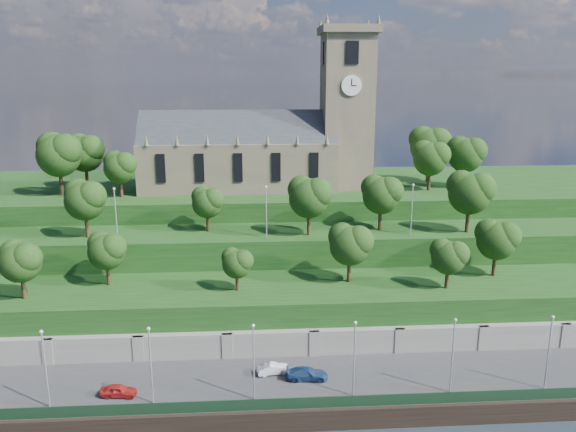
{
  "coord_description": "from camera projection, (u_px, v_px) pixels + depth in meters",
  "views": [
    {
      "loc": [
        -1.93,
        -47.64,
        33.52
      ],
      "look_at": [
        3.21,
        30.0,
        14.0
      ],
      "focal_mm": 35.0,
      "sensor_mm": 36.0,
      "label": 1
    }
  ],
  "objects": [
    {
      "name": "car_right",
      "position": [
        307.0,
        374.0,
        59.79
      ],
      "size": [
        4.54,
        2.07,
        1.29
      ],
      "primitive_type": "imported",
      "rotation": [
        0.0,
        0.0,
        1.51
      ],
      "color": "navy",
      "rests_on": "promenade"
    },
    {
      "name": "lamp_posts_promenade",
      "position": [
        254.0,
        357.0,
        55.04
      ],
      "size": [
        60.36,
        0.36,
        8.19
      ],
      "color": "#B2B2B7",
      "rests_on": "promenade"
    },
    {
      "name": "fence",
      "position": [
        275.0,
        404.0,
        54.33
      ],
      "size": [
        160.0,
        0.1,
        1.2
      ],
      "primitive_type": "cube",
      "color": "#17341E",
      "rests_on": "promenade"
    },
    {
      "name": "lamp_posts_upper",
      "position": [
        266.0,
        208.0,
        75.6
      ],
      "size": [
        40.36,
        0.36,
        7.24
      ],
      "color": "#B2B2B7",
      "rests_on": "embankment_upper"
    },
    {
      "name": "embankment_upper",
      "position": [
        266.0,
        272.0,
        80.99
      ],
      "size": [
        160.0,
        10.0,
        12.0
      ],
      "primitive_type": "cube",
      "color": "#153812",
      "rests_on": "ground"
    },
    {
      "name": "promenade",
      "position": [
        273.0,
        389.0,
        59.95
      ],
      "size": [
        160.0,
        12.0,
        2.0
      ],
      "primitive_type": "cube",
      "color": "#2D2D30",
      "rests_on": "ground"
    },
    {
      "name": "trees_hilltop",
      "position": [
        266.0,
        152.0,
        92.77
      ],
      "size": [
        72.98,
        15.72,
        10.01
      ],
      "color": "black",
      "rests_on": "hilltop"
    },
    {
      "name": "quay_wall",
      "position": [
        275.0,
        422.0,
        54.07
      ],
      "size": [
        160.0,
        0.5,
        2.2
      ],
      "primitive_type": "cube",
      "color": "black",
      "rests_on": "ground"
    },
    {
      "name": "ground",
      "position": [
        275.0,
        431.0,
        54.38
      ],
      "size": [
        320.0,
        320.0,
        0.0
      ],
      "primitive_type": "plane",
      "color": "#1B242B",
      "rests_on": "ground"
    },
    {
      "name": "hilltop",
      "position": [
        263.0,
        224.0,
        100.95
      ],
      "size": [
        160.0,
        32.0,
        15.0
      ],
      "primitive_type": "cube",
      "color": "#153812",
      "rests_on": "ground"
    },
    {
      "name": "trees_lower",
      "position": [
        291.0,
        249.0,
        69.18
      ],
      "size": [
        63.83,
        8.89,
        7.61
      ],
      "color": "black",
      "rests_on": "embankment_lower"
    },
    {
      "name": "retaining_wall",
      "position": [
        271.0,
        349.0,
        65.36
      ],
      "size": [
        160.0,
        2.1,
        5.0
      ],
      "color": "slate",
      "rests_on": "ground"
    },
    {
      "name": "trees_upper",
      "position": [
        311.0,
        195.0,
        77.55
      ],
      "size": [
        59.05,
        8.08,
        8.75
      ],
      "color": "black",
      "rests_on": "embankment_upper"
    },
    {
      "name": "car_left",
      "position": [
        119.0,
        391.0,
        56.62
      ],
      "size": [
        3.77,
        1.82,
        1.24
      ],
      "primitive_type": "imported",
      "rotation": [
        0.0,
        0.0,
        1.47
      ],
      "color": "#A91C1C",
      "rests_on": "promenade"
    },
    {
      "name": "car_middle",
      "position": [
        273.0,
        369.0,
        60.92
      ],
      "size": [
        3.74,
        1.87,
        1.18
      ],
      "primitive_type": "imported",
      "rotation": [
        0.0,
        0.0,
        1.75
      ],
      "color": "silver",
      "rests_on": "promenade"
    },
    {
      "name": "church",
      "position": [
        267.0,
        143.0,
        93.46
      ],
      "size": [
        38.6,
        12.35,
        27.6
      ],
      "color": "brown",
      "rests_on": "hilltop"
    },
    {
      "name": "embankment_lower",
      "position": [
        269.0,
        316.0,
        70.83
      ],
      "size": [
        160.0,
        12.0,
        8.0
      ],
      "primitive_type": "cube",
      "color": "#153812",
      "rests_on": "ground"
    }
  ]
}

